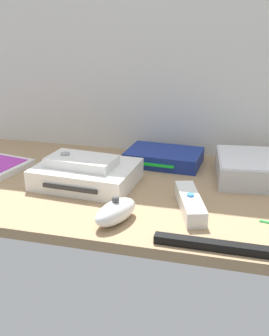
{
  "coord_description": "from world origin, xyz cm",
  "views": [
    {
      "loc": [
        19.97,
        -77.77,
        34.47
      ],
      "look_at": [
        0.0,
        0.0,
        4.0
      ],
      "focal_mm": 42.86,
      "sensor_mm": 36.0,
      "label": 1
    }
  ],
  "objects_px": {
    "game_console": "(87,174)",
    "mini_computer": "(256,168)",
    "network_router": "(164,157)",
    "sensor_bar": "(230,248)",
    "remote_wand": "(190,203)",
    "remote_classic_pad": "(82,161)",
    "remote_nunchuk": "(116,212)"
  },
  "relations": [
    {
      "from": "game_console",
      "to": "mini_computer",
      "type": "bearing_deg",
      "value": 21.83
    },
    {
      "from": "network_router",
      "to": "sensor_bar",
      "type": "bearing_deg",
      "value": -60.75
    },
    {
      "from": "network_router",
      "to": "game_console",
      "type": "bearing_deg",
      "value": -125.79
    },
    {
      "from": "remote_wand",
      "to": "remote_classic_pad",
      "type": "height_order",
      "value": "remote_classic_pad"
    },
    {
      "from": "remote_wand",
      "to": "mini_computer",
      "type": "bearing_deg",
      "value": 39.89
    },
    {
      "from": "mini_computer",
      "to": "remote_nunchuk",
      "type": "bearing_deg",
      "value": -132.35
    },
    {
      "from": "mini_computer",
      "to": "sensor_bar",
      "type": "relative_size",
      "value": 0.78
    },
    {
      "from": "game_console",
      "to": "mini_computer",
      "type": "distance_m",
      "value": 0.38
    },
    {
      "from": "network_router",
      "to": "sensor_bar",
      "type": "distance_m",
      "value": 0.41
    },
    {
      "from": "remote_wand",
      "to": "network_router",
      "type": "bearing_deg",
      "value": 94.19
    },
    {
      "from": "mini_computer",
      "to": "remote_wand",
      "type": "xyz_separation_m",
      "value": [
        -0.12,
        -0.19,
        -0.01
      ]
    },
    {
      "from": "remote_wand",
      "to": "remote_classic_pad",
      "type": "bearing_deg",
      "value": 147.36
    },
    {
      "from": "network_router",
      "to": "remote_classic_pad",
      "type": "xyz_separation_m",
      "value": [
        -0.15,
        -0.17,
        0.04
      ]
    },
    {
      "from": "remote_classic_pad",
      "to": "sensor_bar",
      "type": "bearing_deg",
      "value": -25.38
    },
    {
      "from": "network_router",
      "to": "sensor_bar",
      "type": "relative_size",
      "value": 0.78
    },
    {
      "from": "sensor_bar",
      "to": "mini_computer",
      "type": "bearing_deg",
      "value": 82.26
    },
    {
      "from": "mini_computer",
      "to": "network_router",
      "type": "distance_m",
      "value": 0.22
    },
    {
      "from": "mini_computer",
      "to": "sensor_bar",
      "type": "height_order",
      "value": "mini_computer"
    },
    {
      "from": "mini_computer",
      "to": "remote_wand",
      "type": "height_order",
      "value": "mini_computer"
    },
    {
      "from": "remote_wand",
      "to": "sensor_bar",
      "type": "distance_m",
      "value": 0.15
    },
    {
      "from": "game_console",
      "to": "sensor_bar",
      "type": "distance_m",
      "value": 0.37
    },
    {
      "from": "network_router",
      "to": "remote_nunchuk",
      "type": "distance_m",
      "value": 0.32
    },
    {
      "from": "remote_wand",
      "to": "remote_classic_pad",
      "type": "relative_size",
      "value": 1.0
    },
    {
      "from": "game_console",
      "to": "network_router",
      "type": "bearing_deg",
      "value": 53.86
    },
    {
      "from": "mini_computer",
      "to": "network_router",
      "type": "bearing_deg",
      "value": 166.86
    },
    {
      "from": "game_console",
      "to": "mini_computer",
      "type": "height_order",
      "value": "mini_computer"
    },
    {
      "from": "remote_wand",
      "to": "remote_nunchuk",
      "type": "distance_m",
      "value": 0.15
    },
    {
      "from": "game_console",
      "to": "sensor_bar",
      "type": "bearing_deg",
      "value": -28.92
    },
    {
      "from": "remote_nunchuk",
      "to": "remote_classic_pad",
      "type": "bearing_deg",
      "value": 151.12
    },
    {
      "from": "game_console",
      "to": "remote_classic_pad",
      "type": "relative_size",
      "value": 1.45
    },
    {
      "from": "mini_computer",
      "to": "remote_nunchuk",
      "type": "distance_m",
      "value": 0.37
    },
    {
      "from": "remote_classic_pad",
      "to": "sensor_bar",
      "type": "height_order",
      "value": "remote_classic_pad"
    }
  ]
}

